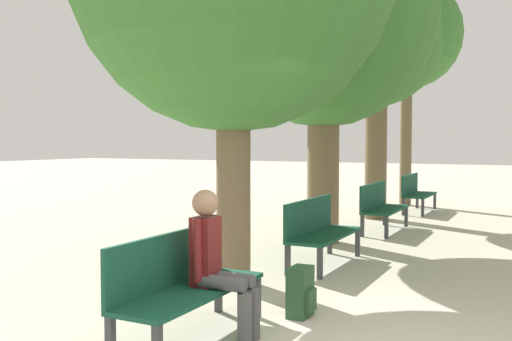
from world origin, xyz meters
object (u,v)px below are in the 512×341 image
object	(u,v)px
bench_row_3	(416,191)
person_seated	(217,259)
tree_row_1	(324,17)
bench_row_1	(318,228)
bench_row_2	(380,204)
bench_row_0	(182,280)
tree_row_2	(377,46)
backpack	(301,292)
tree_row_3	(407,37)

from	to	relation	value
bench_row_3	person_seated	distance (m)	9.65
tree_row_1	person_seated	size ratio (longest dim) A/B	4.42
bench_row_1	bench_row_2	bearing A→B (deg)	90.00
bench_row_0	bench_row_2	bearing A→B (deg)	90.00
bench_row_3	tree_row_2	world-z (taller)	tree_row_2
tree_row_2	backpack	xyz separation A→B (m)	(1.22, -7.22, -3.51)
bench_row_2	backpack	world-z (taller)	bench_row_2
backpack	bench_row_2	bearing A→B (deg)	97.00
tree_row_2	person_seated	xyz separation A→B (m)	(0.79, -8.05, -3.07)
tree_row_3	bench_row_0	bearing A→B (deg)	-87.22
tree_row_1	bench_row_1	bearing A→B (deg)	-71.82
bench_row_0	bench_row_3	size ratio (longest dim) A/B	1.00
bench_row_3	tree_row_3	distance (m)	4.19
tree_row_1	person_seated	distance (m)	5.71
bench_row_0	tree_row_3	distance (m)	11.87
bench_row_3	tree_row_2	distance (m)	3.65
bench_row_2	bench_row_3	bearing A→B (deg)	90.00
backpack	tree_row_1	bearing A→B (deg)	107.32
person_seated	tree_row_2	bearing A→B (deg)	95.58
bench_row_1	tree_row_2	xyz separation A→B (m)	(-0.54, 4.95, 3.24)
backpack	bench_row_1	bearing A→B (deg)	106.69
bench_row_3	tree_row_1	distance (m)	5.88
bench_row_0	bench_row_1	xyz separation A→B (m)	(0.00, 3.27, 0.00)
bench_row_1	bench_row_0	bearing A→B (deg)	-90.00
bench_row_0	tree_row_1	distance (m)	5.91
person_seated	tree_row_1	bearing A→B (deg)	99.39
tree_row_1	bench_row_3	bearing A→B (deg)	83.66
tree_row_3	person_seated	size ratio (longest dim) A/B	4.63
bench_row_2	backpack	size ratio (longest dim) A/B	3.44
bench_row_1	bench_row_2	size ratio (longest dim) A/B	1.00
bench_row_2	bench_row_3	xyz separation A→B (m)	(0.00, 3.27, 0.00)
bench_row_1	tree_row_1	size ratio (longest dim) A/B	0.30
bench_row_0	tree_row_2	size ratio (longest dim) A/B	0.32
tree_row_2	tree_row_3	size ratio (longest dim) A/B	0.88
bench_row_2	person_seated	distance (m)	6.38
bench_row_0	tree_row_3	world-z (taller)	tree_row_3
tree_row_1	backpack	xyz separation A→B (m)	(1.22, -3.92, -3.49)
bench_row_2	bench_row_0	bearing A→B (deg)	-90.00
bench_row_3	tree_row_2	xyz separation A→B (m)	(-0.54, -1.59, 3.24)
bench_row_3	tree_row_3	world-z (taller)	tree_row_3
bench_row_1	bench_row_3	distance (m)	6.54
tree_row_2	backpack	size ratio (longest dim) A/B	10.74
bench_row_0	person_seated	distance (m)	0.34
tree_row_3	tree_row_2	bearing A→B (deg)	-90.00
tree_row_1	tree_row_3	world-z (taller)	tree_row_3
bench_row_1	bench_row_3	world-z (taller)	same
tree_row_3	bench_row_3	bearing A→B (deg)	-68.44
bench_row_1	bench_row_2	xyz separation A→B (m)	(0.00, 3.27, 0.00)
bench_row_3	person_seated	world-z (taller)	person_seated
bench_row_0	tree_row_2	distance (m)	8.85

